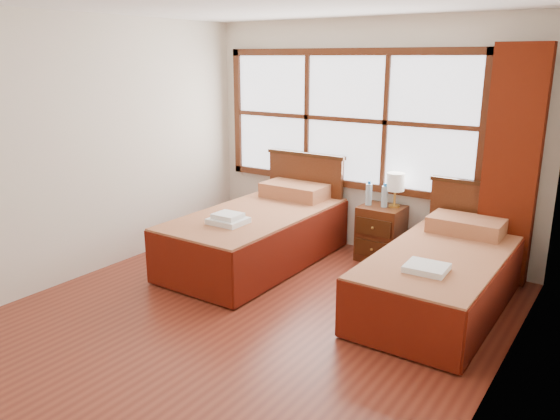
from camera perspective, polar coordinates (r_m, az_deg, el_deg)
The scene contains 14 objects.
floor at distance 4.82m, azimuth -3.62°, elevation -11.33°, with size 4.50×4.50×0.00m, color maroon.
wall_back at distance 6.28m, azimuth 8.94°, elevation 7.41°, with size 4.00×4.00×0.00m, color silver.
wall_left at distance 5.81m, azimuth -19.73°, elevation 6.03°, with size 4.50×4.50×0.00m, color silver.
wall_right at distance 3.55m, azimuth 22.46°, elevation 0.01°, with size 4.50×4.50×0.00m, color silver.
window at distance 6.33m, azimuth 6.80°, elevation 9.38°, with size 3.16×0.06×1.56m.
curtain at distance 5.67m, azimuth 23.01°, elevation 4.14°, with size 0.50×0.16×2.30m, color #5F1909.
bed_left at distance 5.98m, azimuth -2.16°, elevation -2.39°, with size 1.11×2.15×1.08m.
bed_right at distance 5.12m, azimuth 16.59°, elevation -6.57°, with size 1.02×2.04×0.99m.
nightstand at distance 6.13m, azimuth 10.49°, elevation -2.41°, with size 0.46×0.45×0.61m.
towels_left at distance 5.47m, azimuth -5.46°, elevation -0.95°, with size 0.35×0.31×0.10m.
towels_right at distance 4.56m, azimuth 15.06°, elevation -5.86°, with size 0.34×0.30×0.05m.
lamp at distance 6.00m, azimuth 11.98°, elevation 2.78°, with size 0.19×0.19×0.38m.
bottle_near at distance 6.06m, azimuth 9.26°, elevation 1.65°, with size 0.07×0.07×0.27m.
bottle_far at distance 6.01m, azimuth 10.87°, elevation 1.42°, with size 0.07×0.07×0.26m.
Camera 1 is at (2.66, -3.37, 2.19)m, focal length 35.00 mm.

